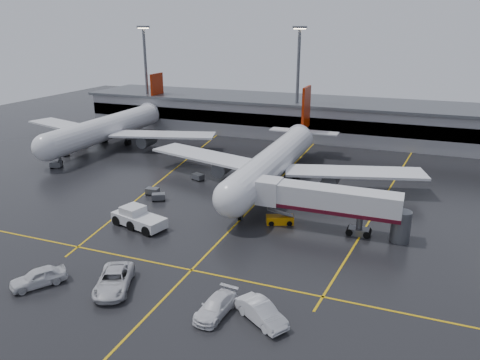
% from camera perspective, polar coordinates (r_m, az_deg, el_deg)
% --- Properties ---
extents(ground, '(220.00, 220.00, 0.00)m').
position_cam_1_polar(ground, '(70.68, 2.10, -2.78)').
color(ground, black).
rests_on(ground, ground).
extents(apron_line_centre, '(0.25, 90.00, 0.02)m').
position_cam_1_polar(apron_line_centre, '(70.68, 2.10, -2.77)').
color(apron_line_centre, gold).
rests_on(apron_line_centre, ground).
extents(apron_line_stop, '(60.00, 0.25, 0.02)m').
position_cam_1_polar(apron_line_stop, '(52.36, -6.01, -10.98)').
color(apron_line_stop, gold).
rests_on(apron_line_stop, ground).
extents(apron_line_left, '(9.99, 69.35, 0.02)m').
position_cam_1_polar(apron_line_left, '(87.15, -8.20, 1.24)').
color(apron_line_left, gold).
rests_on(apron_line_left, ground).
extents(apron_line_right, '(7.57, 69.64, 0.02)m').
position_cam_1_polar(apron_line_right, '(76.77, 17.43, -1.88)').
color(apron_line_right, gold).
rests_on(apron_line_right, ground).
extents(terminal, '(122.00, 19.00, 8.60)m').
position_cam_1_polar(terminal, '(114.25, 10.14, 7.52)').
color(terminal, gray).
rests_on(terminal, ground).
extents(light_mast_left, '(3.00, 1.20, 25.45)m').
position_cam_1_polar(light_mast_left, '(124.10, -11.52, 13.05)').
color(light_mast_left, '#595B60').
rests_on(light_mast_left, ground).
extents(light_mast_mid, '(3.00, 1.20, 25.45)m').
position_cam_1_polar(light_mast_mid, '(108.11, 7.15, 12.49)').
color(light_mast_mid, '#595B60').
rests_on(light_mast_mid, ground).
extents(main_airliner, '(48.80, 45.60, 14.10)m').
position_cam_1_polar(main_airliner, '(78.08, 4.49, 2.53)').
color(main_airliner, silver).
rests_on(main_airliner, ground).
extents(second_airliner, '(48.80, 45.60, 14.10)m').
position_cam_1_polar(second_airliner, '(107.37, -15.60, 6.36)').
color(second_airliner, silver).
rests_on(second_airliner, ground).
extents(jet_bridge, '(19.90, 3.40, 6.05)m').
position_cam_1_polar(jet_bridge, '(61.08, 10.85, -2.69)').
color(jet_bridge, silver).
rests_on(jet_bridge, ground).
extents(pushback_tractor, '(8.30, 5.05, 2.77)m').
position_cam_1_polar(pushback_tractor, '(63.60, -12.46, -4.67)').
color(pushback_tractor, silver).
rests_on(pushback_tractor, ground).
extents(belt_loader, '(3.98, 2.84, 2.32)m').
position_cam_1_polar(belt_loader, '(63.38, 4.94, -4.89)').
color(belt_loader, '#C67904').
rests_on(belt_loader, ground).
extents(service_van_a, '(5.72, 7.68, 1.94)m').
position_cam_1_polar(service_van_a, '(50.03, -15.28, -11.85)').
color(service_van_a, silver).
rests_on(service_van_a, ground).
extents(service_van_b, '(2.87, 5.87, 1.64)m').
position_cam_1_polar(service_van_b, '(44.78, -3.01, -15.28)').
color(service_van_b, white).
rests_on(service_van_b, ground).
extents(service_van_c, '(5.87, 4.78, 1.88)m').
position_cam_1_polar(service_van_c, '(43.79, 2.65, -15.96)').
color(service_van_c, silver).
rests_on(service_van_c, ground).
extents(service_van_d, '(5.00, 5.85, 1.89)m').
position_cam_1_polar(service_van_d, '(53.21, -23.59, -10.92)').
color(service_van_d, silver).
rests_on(service_van_d, ground).
extents(baggage_cart_a, '(2.38, 2.13, 1.12)m').
position_cam_1_polar(baggage_cart_a, '(72.30, -10.01, -2.03)').
color(baggage_cart_a, '#595B60').
rests_on(baggage_cart_a, ground).
extents(baggage_cart_b, '(2.13, 1.52, 1.12)m').
position_cam_1_polar(baggage_cart_b, '(74.91, -10.74, -1.33)').
color(baggage_cart_b, '#595B60').
rests_on(baggage_cart_b, ground).
extents(baggage_cart_c, '(2.33, 1.92, 1.12)m').
position_cam_1_polar(baggage_cart_c, '(80.82, -5.22, 0.41)').
color(baggage_cart_c, '#595B60').
rests_on(baggage_cart_c, ground).
extents(baggage_cart_d, '(2.32, 1.90, 1.12)m').
position_cam_1_polar(baggage_cart_d, '(102.28, -20.85, 3.16)').
color(baggage_cart_d, '#595B60').
rests_on(baggage_cart_d, ground).
extents(baggage_cart_e, '(2.36, 2.00, 1.12)m').
position_cam_1_polar(baggage_cart_e, '(94.17, -21.76, 1.78)').
color(baggage_cart_e, '#595B60').
rests_on(baggage_cart_e, ground).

